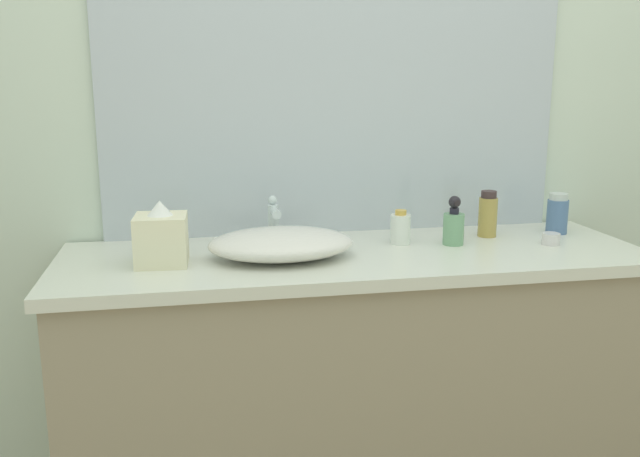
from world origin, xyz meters
TOP-DOWN VIEW (x-y plane):
  - bathroom_wall_rear at (0.00, 0.73)m, footprint 6.00×0.06m
  - vanity_counter at (-0.06, 0.41)m, footprint 1.71×0.56m
  - wall_mirror_panel at (-0.06, 0.69)m, footprint 1.48×0.01m
  - sink_basin at (-0.28, 0.38)m, footprint 0.41×0.29m
  - faucet at (-0.28, 0.55)m, footprint 0.03×0.12m
  - soap_dispenser at (0.25, 0.44)m, footprint 0.06×0.06m
  - lotion_bottle at (0.10, 0.49)m, footprint 0.06×0.06m
  - perfume_bottle at (0.64, 0.53)m, footprint 0.07×0.07m
  - spray_can at (0.40, 0.53)m, footprint 0.06×0.06m
  - tissue_box at (-0.61, 0.39)m, footprint 0.15×0.15m
  - candle_jar at (0.55, 0.39)m, footprint 0.05×0.05m

SIDE VIEW (x-z plane):
  - vanity_counter at x=-0.06m, z-range 0.00..0.91m
  - candle_jar at x=0.55m, z-range 0.91..0.95m
  - sink_basin at x=-0.28m, z-range 0.91..1.00m
  - lotion_bottle at x=0.10m, z-range 0.91..1.01m
  - soap_dispenser at x=0.25m, z-range 0.90..1.05m
  - perfume_bottle at x=0.64m, z-range 0.91..1.04m
  - spray_can at x=0.40m, z-range 0.91..1.06m
  - tissue_box at x=-0.61m, z-range 0.90..1.08m
  - faucet at x=-0.28m, z-range 0.92..1.07m
  - bathroom_wall_rear at x=0.00m, z-range 0.00..2.60m
  - wall_mirror_panel at x=-0.06m, z-range 0.91..2.00m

